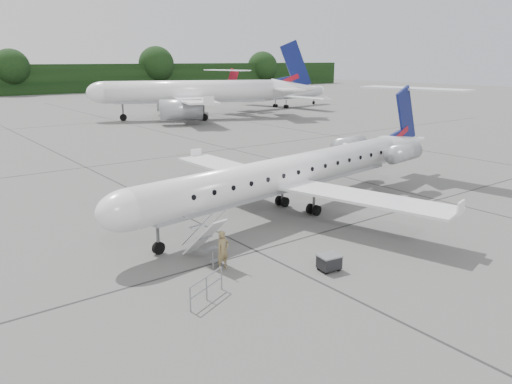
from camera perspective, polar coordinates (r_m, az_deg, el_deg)
ground at (r=26.88m, az=10.99°, el=-5.70°), size 320.00×320.00×0.00m
main_regional_jet at (r=30.42m, az=3.65°, el=4.09°), size 30.85×24.06×7.27m
airstair at (r=23.84m, az=-5.95°, el=-5.29°), size 1.17×2.49×2.28m
passenger at (r=22.95m, az=-3.80°, el=-6.65°), size 0.73×0.54×1.84m
safety_railing at (r=20.35m, az=-5.67°, el=-10.92°), size 2.04×0.97×1.00m
baggage_cart at (r=23.16m, az=8.36°, el=-7.95°), size 1.04×0.89×0.81m
bg_narrowbody at (r=81.18m, az=-7.47°, el=12.53°), size 40.97×36.25×12.17m
bg_regional_right at (r=100.73m, az=3.26°, el=11.80°), size 32.56×25.90×7.70m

